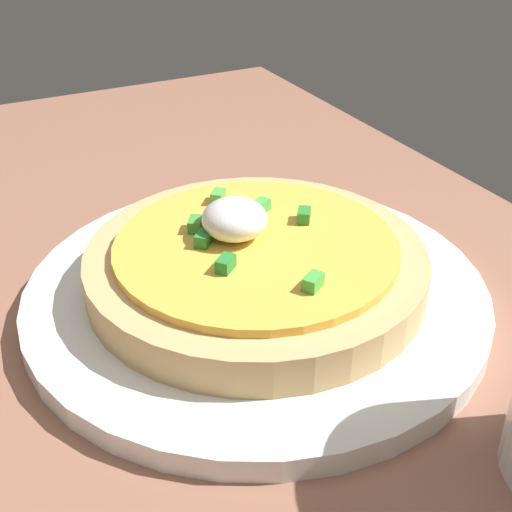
{
  "coord_description": "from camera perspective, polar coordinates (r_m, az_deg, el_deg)",
  "views": [
    {
      "loc": [
        -24.9,
        5.57,
        28.3
      ],
      "look_at": [
        6.81,
        -10.76,
        6.38
      ],
      "focal_mm": 47.33,
      "sensor_mm": 36.0,
      "label": 1
    }
  ],
  "objects": [
    {
      "name": "pizza",
      "position": [
        0.42,
        -0.06,
        -0.54
      ],
      "size": [
        21.23,
        21.23,
        5.43
      ],
      "color": "tan",
      "rests_on": "plate"
    },
    {
      "name": "dining_table",
      "position": [
        0.37,
        -10.42,
        -15.58
      ],
      "size": [
        108.5,
        71.82,
        2.91
      ],
      "primitive_type": "cube",
      "color": "#905F4A",
      "rests_on": "ground"
    },
    {
      "name": "plate",
      "position": [
        0.43,
        -0.0,
        -3.08
      ],
      "size": [
        29.24,
        29.24,
        1.47
      ],
      "primitive_type": "cylinder",
      "color": "white",
      "rests_on": "dining_table"
    }
  ]
}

